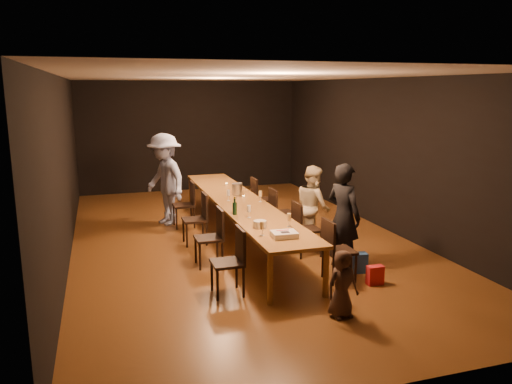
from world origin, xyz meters
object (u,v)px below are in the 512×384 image
object	(u,v)px
chair_left_0	(227,262)
chair_left_1	(209,237)
plate_stack	(260,224)
child	(342,284)
chair_right_1	(307,229)
woman_birthday	(344,216)
table	(240,203)
chair_right_2	(282,212)
champagne_bottle	(235,206)
chair_left_2	(195,219)
man_blue	(165,179)
birthday_cake	(284,234)
woman_tan	(313,206)
chair_right_3	(263,199)
chair_left_3	(184,205)
ice_bucket	(237,189)
chair_right_0	(339,250)

from	to	relation	value
chair_left_0	chair_left_1	xyz separation A→B (m)	(0.00, 1.20, 0.00)
chair_left_1	plate_stack	bearing A→B (deg)	-136.06
chair_left_1	child	world-z (taller)	chair_left_1
chair_right_1	woman_birthday	bearing A→B (deg)	22.57
table	chair_right_2	size ratio (longest dim) A/B	6.45
chair_left_1	champagne_bottle	world-z (taller)	champagne_bottle
chair_right_1	chair_left_0	distance (m)	2.08
chair_left_1	child	size ratio (longest dim) A/B	1.09
chair_right_2	chair_left_2	size ratio (longest dim) A/B	1.00
chair_left_0	champagne_bottle	bearing A→B (deg)	-19.20
child	plate_stack	xyz separation A→B (m)	(-0.54, 1.63, 0.38)
man_blue	birthday_cake	distance (m)	4.13
chair_left_1	woman_tan	size ratio (longest dim) A/B	0.63
chair_left_0	woman_birthday	size ratio (longest dim) A/B	0.56
woman_birthday	man_blue	size ratio (longest dim) A/B	0.88
chair_right_1	chair_left_2	distance (m)	2.08
chair_right_3	chair_left_1	world-z (taller)	same
chair_left_2	chair_left_3	xyz separation A→B (m)	(0.00, 1.20, 0.00)
woman_birthday	plate_stack	bearing A→B (deg)	64.58
man_blue	plate_stack	distance (m)	3.55
chair_left_0	plate_stack	xyz separation A→B (m)	(0.64, 0.53, 0.34)
woman_tan	man_blue	size ratio (longest dim) A/B	0.77
chair_right_3	woman_birthday	xyz separation A→B (m)	(0.30, -3.12, 0.37)
woman_tan	ice_bucket	distance (m)	1.66
chair_right_1	woman_birthday	xyz separation A→B (m)	(0.30, -0.72, 0.37)
ice_bucket	woman_tan	bearing A→B (deg)	-50.30
child	chair_right_3	bearing A→B (deg)	77.52
plate_stack	woman_tan	bearing A→B (deg)	39.26
chair_right_3	champagne_bottle	world-z (taller)	champagne_bottle
chair_left_0	birthday_cake	xyz separation A→B (m)	(0.82, -0.02, 0.33)
chair_left_0	chair_right_0	bearing A→B (deg)	-90.00
chair_right_0	chair_left_2	xyz separation A→B (m)	(-1.70, 2.40, 0.00)
woman_birthday	ice_bucket	xyz separation A→B (m)	(-1.05, 2.43, 0.03)
chair_right_3	chair_left_2	xyz separation A→B (m)	(-1.70, -1.20, 0.00)
chair_left_1	ice_bucket	bearing A→B (deg)	-28.90
table	chair_right_0	world-z (taller)	chair_right_0
chair_left_0	chair_left_2	bearing A→B (deg)	0.00
chair_left_0	child	bearing A→B (deg)	-132.67
chair_right_1	chair_left_3	bearing A→B (deg)	-144.69
champagne_bottle	chair_left_2	bearing A→B (deg)	116.78
chair_left_1	ice_bucket	distance (m)	2.00
woman_birthday	woman_tan	world-z (taller)	woman_birthday
chair_left_0	chair_left_1	world-z (taller)	same
table	woman_birthday	bearing A→B (deg)	-59.10
child	birthday_cake	bearing A→B (deg)	102.66
chair_right_0	plate_stack	xyz separation A→B (m)	(-1.06, 0.53, 0.34)
chair_right_2	chair_left_0	world-z (taller)	same
man_blue	plate_stack	xyz separation A→B (m)	(0.96, -3.41, -0.14)
table	chair_right_1	bearing A→B (deg)	-54.69
chair_right_2	birthday_cake	world-z (taller)	chair_right_2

